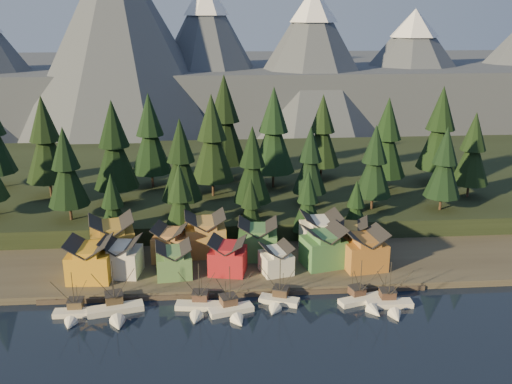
{
  "coord_description": "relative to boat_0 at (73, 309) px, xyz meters",
  "views": [
    {
      "loc": [
        -4.31,
        -90.67,
        55.99
      ],
      "look_at": [
        5.45,
        30.0,
        17.81
      ],
      "focal_mm": 40.0,
      "sensor_mm": 36.0,
      "label": 1
    }
  ],
  "objects": [
    {
      "name": "hillside",
      "position": [
        31.45,
        80.93,
        1.09
      ],
      "size": [
        420.0,
        100.0,
        6.0
      ],
      "primitive_type": "cube",
      "color": "black",
      "rests_on": "ground"
    },
    {
      "name": "house_back_1",
      "position": [
        17.37,
        22.26,
        3.96
      ],
      "size": [
        8.8,
        8.87,
        8.33
      ],
      "rotation": [
        0.0,
        0.0,
        -0.21
      ],
      "color": "#A66E3B",
      "rests_on": "shore_strip"
    },
    {
      "name": "tree_hill_8",
      "position": [
        45.45,
        62.93,
        20.49
      ],
      "size": [
        12.88,
        12.88,
        29.99
      ],
      "color": "#332319",
      "rests_on": "hillside"
    },
    {
      "name": "house_back_4",
      "position": [
        52.45,
        24.07,
        4.65
      ],
      "size": [
        9.25,
        8.92,
        9.64
      ],
      "rotation": [
        0.0,
        0.0,
        0.05
      ],
      "color": "silver",
      "rests_on": "shore_strip"
    },
    {
      "name": "tree_hill_1",
      "position": [
        -18.55,
        58.93,
        19.8
      ],
      "size": [
        12.34,
        12.34,
        28.74
      ],
      "color": "#332319",
      "rests_on": "hillside"
    },
    {
      "name": "tree_shore_0",
      "position": [
        3.45,
        30.93,
        9.75
      ],
      "size": [
        7.99,
        7.99,
        18.61
      ],
      "color": "#332319",
      "rests_on": "shore_strip"
    },
    {
      "name": "tree_hill_4",
      "position": [
        9.45,
        65.93,
        19.5
      ],
      "size": [
        12.1,
        12.1,
        28.18
      ],
      "color": "#332319",
      "rests_on": "hillside"
    },
    {
      "name": "tree_hill_17",
      "position": [
        99.45,
        48.93,
        17.34
      ],
      "size": [
        10.41,
        10.41,
        24.25
      ],
      "color": "#332319",
      "rests_on": "hillside"
    },
    {
      "name": "tree_hill_13",
      "position": [
        87.45,
        38.93,
        16.34
      ],
      "size": [
        9.62,
        9.62,
        22.41
      ],
      "color": "#332319",
      "rests_on": "hillside"
    },
    {
      "name": "tree_hill_15",
      "position": [
        31.45,
        72.93,
        21.88
      ],
      "size": [
        13.97,
        13.97,
        32.54
      ],
      "color": "#332319",
      "rests_on": "hillside"
    },
    {
      "name": "house_front_5",
      "position": [
        51.66,
        16.59,
        4.4
      ],
      "size": [
        10.39,
        9.81,
        9.17
      ],
      "rotation": [
        0.0,
        0.0,
        0.24
      ],
      "color": "#3F7540",
      "rests_on": "shore_strip"
    },
    {
      "name": "ground",
      "position": [
        31.45,
        -9.07,
        -1.91
      ],
      "size": [
        500.0,
        500.0,
        0.0
      ],
      "primitive_type": "plane",
      "color": "black",
      "rests_on": "ground"
    },
    {
      "name": "house_front_0",
      "position": [
        0.93,
        13.75,
        4.3
      ],
      "size": [
        9.41,
        8.95,
        8.96
      ],
      "rotation": [
        0.0,
        0.0,
        -0.05
      ],
      "color": "#C68A1C",
      "rests_on": "shore_strip"
    },
    {
      "name": "tree_shore_4",
      "position": [
        62.45,
        30.93,
        8.11
      ],
      "size": [
        6.7,
        6.7,
        15.6
      ],
      "color": "#332319",
      "rests_on": "shore_strip"
    },
    {
      "name": "house_back_3",
      "position": [
        37.38,
        22.14,
        4.3
      ],
      "size": [
        9.46,
        8.58,
        8.97
      ],
      "rotation": [
        0.0,
        0.0,
        -0.09
      ],
      "color": "#3D6F3C",
      "rests_on": "shore_strip"
    },
    {
      "name": "house_front_1",
      "position": [
        7.2,
        15.65,
        3.92
      ],
      "size": [
        9.0,
        8.74,
        8.24
      ],
      "rotation": [
        0.0,
        0.0,
        -0.15
      ],
      "color": "beige",
      "rests_on": "shore_strip"
    },
    {
      "name": "tree_hill_9",
      "position": [
        53.45,
        45.93,
        15.94
      ],
      "size": [
        9.31,
        9.31,
        21.68
      ],
      "color": "#332319",
      "rests_on": "hillside"
    },
    {
      "name": "tree_shore_1",
      "position": [
        19.45,
        30.93,
        10.97
      ],
      "size": [
        8.94,
        8.94,
        20.82
      ],
      "color": "#332319",
      "rests_on": "shore_strip"
    },
    {
      "name": "house_back_5",
      "position": [
        59.21,
        22.33,
        4.06
      ],
      "size": [
        9.2,
        9.27,
        8.52
      ],
      "rotation": [
        0.0,
        0.0,
        -0.24
      ],
      "color": "olive",
      "rests_on": "shore_strip"
    },
    {
      "name": "tree_hill_10",
      "position": [
        61.45,
        70.93,
        18.6
      ],
      "size": [
        11.4,
        11.4,
        26.55
      ],
      "color": "#332319",
      "rests_on": "hillside"
    },
    {
      "name": "mountain_ridge",
      "position": [
        27.26,
        204.52,
        24.14
      ],
      "size": [
        560.0,
        190.0,
        90.0
      ],
      "color": "#4E5464",
      "rests_on": "ground"
    },
    {
      "name": "boat_6",
      "position": [
        61.87,
        -1.54,
        0.0
      ],
      "size": [
        9.47,
        10.28,
        10.37
      ],
      "rotation": [
        0.0,
        0.0,
        -0.03
      ],
      "color": "silver",
      "rests_on": "ground"
    },
    {
      "name": "tree_hill_3",
      "position": [
        1.45,
        50.93,
        19.67
      ],
      "size": [
        12.23,
        12.23,
        28.5
      ],
      "color": "#332319",
      "rests_on": "hillside"
    },
    {
      "name": "house_front_2",
      "position": [
        18.52,
        13.93,
        3.4
      ],
      "size": [
        8.17,
        8.22,
        7.25
      ],
      "rotation": [
        0.0,
        0.0,
        0.11
      ],
      "color": "#538045",
      "rests_on": "shore_strip"
    },
    {
      "name": "house_front_6",
      "position": [
        60.45,
        14.62,
        4.25
      ],
      "size": [
        9.91,
        9.49,
        8.87
      ],
      "rotation": [
        0.0,
        0.0,
        0.13
      ],
      "color": "#9D6228",
      "rests_on": "shore_strip"
    },
    {
      "name": "boat_0",
      "position": [
        0.0,
        0.0,
        0.0
      ],
      "size": [
        8.15,
        8.89,
        9.87
      ],
      "rotation": [
        0.0,
        0.0,
        -0.0
      ],
      "color": "silver",
      "rests_on": "ground"
    },
    {
      "name": "tree_hill_11",
      "position": [
        69.45,
        40.93,
        16.55
      ],
      "size": [
        9.79,
        9.79,
        22.8
      ],
      "color": "#332319",
      "rests_on": "hillside"
    },
    {
      "name": "tree_hill_5",
      "position": [
        19.45,
        40.93,
        17.85
      ],
      "size": [
        10.81,
        10.81,
        25.18
      ],
      "color": "#332319",
      "rests_on": "hillside"
    },
    {
      "name": "tree_shore_3",
      "position": [
        50.45,
        30.93,
        9.58
      ],
      "size": [
        7.85,
        7.85,
        18.29
      ],
      "color": "#332319",
      "rests_on": "shore_strip"
    },
    {
      "name": "house_back_2",
      "position": [
        25.29,
        25.4,
        4.77
      ],
      "size": [
        9.83,
        9.12,
        9.87
      ],
      "rotation": [
        0.0,
        0.0,
        0.07
      ],
      "color": "#AF833E",
      "rests_on": "shore_strip"
    },
    {
      "name": "tree_hill_6",
      "position": [
        27.45,
        55.93,
        20.01
      ],
      "size": [
        12.5,
        12.5,
        29.12
      ],
      "color": "#332319",
      "rests_on": "hillside"
    },
    {
      "name": "dock",
      "position": [
        31.45,
        7.43,
        -1.41
      ],
      "size": [
        80.0,
        4.0,
        1.0
      ],
      "primitive_type": "cube",
      "color": "#4F4338",
      "rests_on": "ground"
    },
    {
      "name": "boat_1",
      "position": [
        7.99,
        0.37,
        0.19
      ],
      "size": [
        11.5,
        12.1,
        11.65
      ],
      "rotation": [
        0.0,
        0.0,
        0.23
      ],
      "color": "beige",
      "rests_on": "ground"
    },
    {
      "name": "house_front_4",
      "position": [
        40.72,
        13.68,
        2.98
      ],
      "size": [
        7.79,
        8.15,
        6.46
      ],
      "rotation": [
        0.0,
        0.0,
        0.25
      ],
      "color": "silver",
      "rests_on": "shore_strip"
    },
    {
      "name": "boat_2",
      "position": [
        23.91,
        0.63,
        0.01
      ],
      "size": [
        9.84,
        10.51,
        10.44
      ],
      "rotation": [
        0.0,
        0.0,
        -0.13
      ],
      "color": "beige",
      "rests_on": "ground"
    },
    {
      "name": "tree_shore_2",
      "position": [
        36.45,
        30.93,
        8.76
      ],
      "size": [
        7.21,
        7.21,
        16.8
      ],
      "color": "#332319",
      "rests_on": "shore_strip"
    },
    {
      "name": "boat_4",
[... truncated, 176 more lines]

